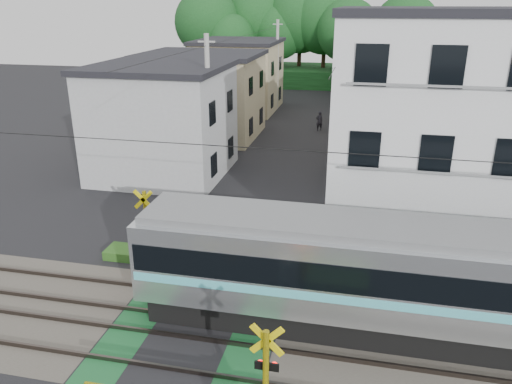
# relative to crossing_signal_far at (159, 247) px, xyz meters

# --- Properties ---
(ground) EXTENTS (120.00, 120.00, 0.00)m
(ground) POSITION_rel_crossing_signal_far_xyz_m (2.59, -3.65, -0.71)
(ground) COLOR black
(track_bed) EXTENTS (120.00, 120.00, 0.14)m
(track_bed) POSITION_rel_crossing_signal_far_xyz_m (2.59, -3.65, -0.67)
(track_bed) COLOR #47423A
(track_bed) RESTS_ON ground
(crossing_signal_far) EXTENTS (4.74, 0.65, 3.09)m
(crossing_signal_far) POSITION_rel_crossing_signal_far_xyz_m (0.00, 0.00, 0.00)
(crossing_signal_far) COLOR yellow
(crossing_signal_far) RESTS_ON ground
(apartment_block) EXTENTS (10.20, 8.36, 9.30)m
(apartment_block) POSITION_rel_crossing_signal_far_xyz_m (11.09, 5.84, 3.94)
(apartment_block) COLOR white
(apartment_block) RESTS_ON ground
(houses_row) EXTENTS (22.07, 31.35, 6.80)m
(houses_row) POSITION_rel_crossing_signal_far_xyz_m (2.84, 22.27, 2.53)
(houses_row) COLOR #B3B5B8
(houses_row) RESTS_ON ground
(tree_hill) EXTENTS (40.00, 12.95, 11.68)m
(tree_hill) POSITION_rel_crossing_signal_far_xyz_m (1.28, 44.99, 5.04)
(tree_hill) COLOR #1A4E1F
(tree_hill) RESTS_ON ground
(catenary) EXTENTS (60.00, 5.04, 7.00)m
(catenary) POSITION_rel_crossing_signal_far_xyz_m (8.59, -3.62, 2.98)
(catenary) COLOR #2D2D33
(catenary) RESTS_ON ground
(utility_poles) EXTENTS (7.90, 42.00, 8.00)m
(utility_poles) POSITION_rel_crossing_signal_far_xyz_m (1.53, 19.35, 3.37)
(utility_poles) COLOR #A5A5A0
(utility_poles) RESTS_ON ground
(pedestrian) EXTENTS (0.66, 0.57, 1.53)m
(pedestrian) POSITION_rel_crossing_signal_far_xyz_m (3.94, 22.64, 0.05)
(pedestrian) COLOR #23222A
(pedestrian) RESTS_ON ground
(weed_patches) EXTENTS (10.25, 8.80, 0.40)m
(weed_patches) POSITION_rel_crossing_signal_far_xyz_m (4.34, -3.74, -0.53)
(weed_patches) COLOR #2D5E1E
(weed_patches) RESTS_ON ground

